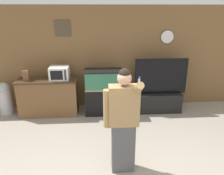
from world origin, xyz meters
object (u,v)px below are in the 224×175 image
(knife_block, at_px, (26,75))
(aquarium_on_stand, at_px, (104,92))
(person_standing, at_px, (123,121))
(counter_island, at_px, (49,97))
(trash_bin, at_px, (5,98))
(microwave, at_px, (59,73))
(tv_on_stand, at_px, (160,96))

(knife_block, bearing_deg, aquarium_on_stand, 0.47)
(knife_block, relative_size, person_standing, 0.20)
(knife_block, height_order, aquarium_on_stand, knife_block)
(counter_island, distance_m, trash_bin, 1.10)
(counter_island, height_order, trash_bin, counter_island)
(trash_bin, bearing_deg, counter_island, -5.42)
(knife_block, bearing_deg, microwave, 3.01)
(aquarium_on_stand, bearing_deg, trash_bin, 176.90)
(microwave, height_order, tv_on_stand, tv_on_stand)
(microwave, bearing_deg, person_standing, -59.16)
(microwave, distance_m, person_standing, 2.50)
(microwave, height_order, person_standing, person_standing)
(microwave, distance_m, trash_bin, 1.55)
(counter_island, relative_size, person_standing, 0.84)
(tv_on_stand, distance_m, trash_bin, 3.88)
(counter_island, distance_m, knife_block, 0.74)
(tv_on_stand, height_order, trash_bin, tv_on_stand)
(person_standing, bearing_deg, trash_bin, 140.10)
(counter_island, bearing_deg, person_standing, -53.45)
(tv_on_stand, bearing_deg, microwave, 179.37)
(microwave, relative_size, aquarium_on_stand, 0.40)
(aquarium_on_stand, xyz_separation_m, tv_on_stand, (1.42, -0.00, -0.16))
(person_standing, bearing_deg, aquarium_on_stand, 96.16)
(aquarium_on_stand, xyz_separation_m, trash_bin, (-2.46, 0.13, -0.14))
(counter_island, distance_m, microwave, 0.68)
(aquarium_on_stand, height_order, trash_bin, aquarium_on_stand)
(knife_block, xyz_separation_m, tv_on_stand, (3.24, 0.01, -0.63))
(person_standing, bearing_deg, tv_on_stand, 60.54)
(counter_island, xyz_separation_m, person_standing, (1.59, -2.14, 0.44))
(counter_island, bearing_deg, tv_on_stand, -0.62)
(counter_island, height_order, tv_on_stand, tv_on_stand)
(counter_island, height_order, aquarium_on_stand, aquarium_on_stand)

